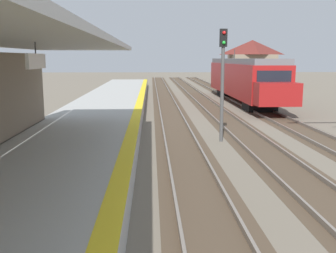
% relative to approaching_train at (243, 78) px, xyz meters
% --- Properties ---
extents(station_platform, '(5.00, 80.00, 0.91)m').
position_rel_approaching_train_xyz_m(station_platform, '(-11.20, -17.97, -1.73)').
color(station_platform, '#A8A8A3').
rests_on(station_platform, ground).
extents(track_pair_nearest_platform, '(2.34, 120.00, 0.16)m').
position_rel_approaching_train_xyz_m(track_pair_nearest_platform, '(-6.80, -13.97, -2.13)').
color(track_pair_nearest_platform, '#4C3D2D').
rests_on(track_pair_nearest_platform, ground).
extents(track_pair_middle, '(2.34, 120.00, 0.16)m').
position_rel_approaching_train_xyz_m(track_pair_middle, '(-3.40, -13.97, -2.13)').
color(track_pair_middle, '#4C3D2D').
rests_on(track_pair_middle, ground).
extents(track_pair_far_side, '(2.34, 120.00, 0.16)m').
position_rel_approaching_train_xyz_m(track_pair_far_side, '(-0.00, -13.97, -2.13)').
color(track_pair_far_side, '#4C3D2D').
rests_on(track_pair_far_side, ground).
extents(approaching_train, '(2.93, 19.60, 4.76)m').
position_rel_approaching_train_xyz_m(approaching_train, '(0.00, 0.00, 0.00)').
color(approaching_train, maroon).
rests_on(approaching_train, ground).
extents(rail_signal_post, '(0.32, 0.34, 5.20)m').
position_rel_approaching_train_xyz_m(rail_signal_post, '(-4.87, -16.40, 1.02)').
color(rail_signal_post, '#4C4C4C').
rests_on(rail_signal_post, ground).
extents(distant_trackside_house, '(6.60, 5.28, 6.40)m').
position_rel_approaching_train_xyz_m(distant_trackside_house, '(6.06, 20.87, 1.16)').
color(distant_trackside_house, '#7F705B').
rests_on(distant_trackside_house, ground).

